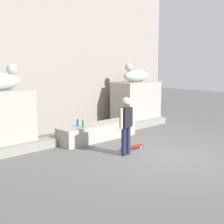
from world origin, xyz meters
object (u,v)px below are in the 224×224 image
at_px(bottle_green, 83,124).
at_px(skateboard, 132,147).
at_px(statue_reclining_right, 136,75).
at_px(bottle_blue, 78,123).
at_px(skater, 126,123).

bearing_deg(bottle_green, skateboard, -64.25).
relative_size(statue_reclining_right, skateboard, 2.05).
distance_m(skateboard, bottle_blue, 2.03).
height_order(statue_reclining_right, bottle_blue, statue_reclining_right).
relative_size(skater, skateboard, 2.07).
relative_size(skater, bottle_blue, 6.16).
bearing_deg(bottle_blue, bottle_green, -96.83).
distance_m(statue_reclining_right, skater, 4.84).
bearing_deg(skater, bottle_green, 88.33).
bearing_deg(skateboard, bottle_green, 117.82).
bearing_deg(statue_reclining_right, bottle_blue, 6.34).
bearing_deg(skater, skateboard, 19.34).
relative_size(statue_reclining_right, skater, 0.99).
bearing_deg(bottle_green, skater, -85.30).
distance_m(skater, skateboard, 1.07).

